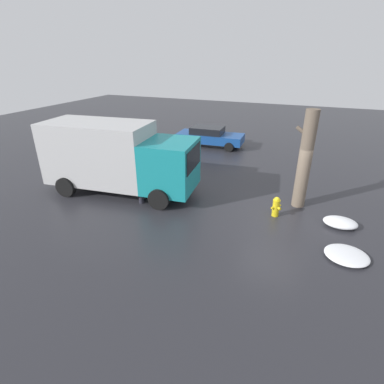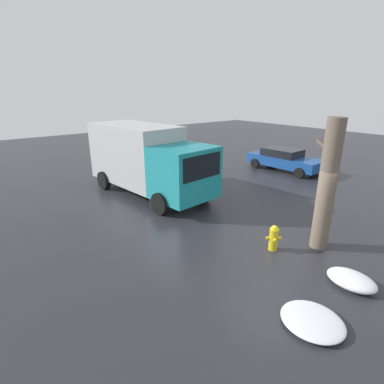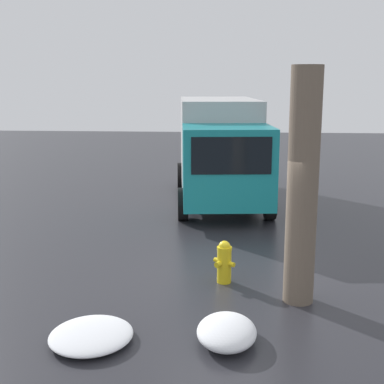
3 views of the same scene
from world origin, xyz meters
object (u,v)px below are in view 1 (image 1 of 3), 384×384
(fire_hydrant, at_px, (276,206))
(delivery_truck, at_px, (117,156))
(parked_car, at_px, (210,136))
(tree_trunk, at_px, (305,160))
(pedestrian, at_px, (140,184))

(fire_hydrant, relative_size, delivery_truck, 0.12)
(fire_hydrant, height_order, delivery_truck, delivery_truck)
(parked_car, bearing_deg, fire_hydrant, 31.07)
(tree_trunk, bearing_deg, delivery_truck, 11.17)
(tree_trunk, xyz_separation_m, parked_car, (6.50, -7.27, -1.34))
(parked_car, bearing_deg, delivery_truck, -11.87)
(fire_hydrant, xyz_separation_m, tree_trunk, (-0.77, -1.31, 1.62))
(delivery_truck, height_order, parked_car, delivery_truck)
(tree_trunk, distance_m, parked_car, 9.84)
(tree_trunk, relative_size, parked_car, 0.88)
(delivery_truck, relative_size, pedestrian, 4.30)
(fire_hydrant, xyz_separation_m, delivery_truck, (7.16, 0.26, 1.30))
(fire_hydrant, relative_size, pedestrian, 0.50)
(tree_trunk, bearing_deg, parked_car, -48.21)
(fire_hydrant, relative_size, tree_trunk, 0.20)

